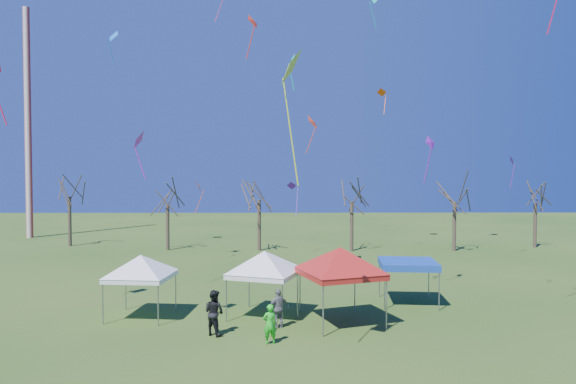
# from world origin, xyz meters

# --- Properties ---
(ground) EXTENTS (140.00, 140.00, 0.00)m
(ground) POSITION_xyz_m (0.00, 0.00, 0.00)
(ground) COLOR #294D19
(ground) RESTS_ON ground
(radio_mast) EXTENTS (0.70, 0.70, 25.00)m
(radio_mast) POSITION_xyz_m (-28.00, 34.00, 12.50)
(radio_mast) COLOR silver
(radio_mast) RESTS_ON ground
(tree_0) EXTENTS (3.83, 3.83, 8.44)m
(tree_0) POSITION_xyz_m (-20.85, 27.38, 6.49)
(tree_0) COLOR #3D2D21
(tree_0) RESTS_ON ground
(tree_1) EXTENTS (3.42, 3.42, 7.54)m
(tree_1) POSITION_xyz_m (-10.77, 24.65, 5.79)
(tree_1) COLOR #3D2D21
(tree_1) RESTS_ON ground
(tree_2) EXTENTS (3.71, 3.71, 8.18)m
(tree_2) POSITION_xyz_m (-2.37, 24.38, 6.29)
(tree_2) COLOR #3D2D21
(tree_2) RESTS_ON ground
(tree_3) EXTENTS (3.59, 3.59, 7.91)m
(tree_3) POSITION_xyz_m (6.03, 24.04, 6.08)
(tree_3) COLOR #3D2D21
(tree_3) RESTS_ON ground
(tree_4) EXTENTS (3.58, 3.58, 7.89)m
(tree_4) POSITION_xyz_m (15.36, 24.00, 6.06)
(tree_4) COLOR #3D2D21
(tree_4) RESTS_ON ground
(tree_5) EXTENTS (3.39, 3.39, 7.46)m
(tree_5) POSITION_xyz_m (23.72, 26.07, 5.73)
(tree_5) COLOR #3D2D21
(tree_5) RESTS_ON ground
(tent_white_west) EXTENTS (3.97, 3.97, 3.52)m
(tent_white_west) POSITION_xyz_m (-7.05, 2.53, 2.84)
(tent_white_west) COLOR gray
(tent_white_west) RESTS_ON ground
(tent_white_mid) EXTENTS (4.00, 4.00, 3.72)m
(tent_white_mid) POSITION_xyz_m (-1.05, 2.64, 3.00)
(tent_white_mid) COLOR gray
(tent_white_mid) RESTS_ON ground
(tent_red) EXTENTS (4.41, 4.41, 4.12)m
(tent_red) POSITION_xyz_m (2.52, 1.43, 3.33)
(tent_red) COLOR gray
(tent_red) RESTS_ON ground
(tent_blue) EXTENTS (3.19, 3.19, 2.31)m
(tent_blue) POSITION_xyz_m (6.55, 5.08, 2.13)
(tent_blue) COLOR gray
(tent_blue) RESTS_ON ground
(person_green) EXTENTS (0.69, 0.56, 1.64)m
(person_green) POSITION_xyz_m (-0.68, -1.41, 0.82)
(person_green) COLOR green
(person_green) RESTS_ON ground
(person_grey) EXTENTS (1.13, 0.91, 1.79)m
(person_grey) POSITION_xyz_m (-0.35, 0.75, 0.89)
(person_grey) COLOR slate
(person_grey) RESTS_ON ground
(person_dark) EXTENTS (1.21, 1.15, 1.96)m
(person_dark) POSITION_xyz_m (-3.12, -0.24, 0.98)
(person_dark) COLOR black
(person_dark) RESTS_ON ground
(kite_2) EXTENTS (1.53, 1.45, 3.19)m
(kite_2) POSITION_xyz_m (-15.13, 23.42, 19.12)
(kite_2) COLOR blue
(kite_2) RESTS_ON ground
(kite_12) EXTENTS (0.51, 0.93, 2.76)m
(kite_12) POSITION_xyz_m (18.79, 20.10, 8.03)
(kite_12) COLOR #6817A4
(kite_12) RESTS_ON ground
(kite_22) EXTENTS (1.05, 0.95, 3.02)m
(kite_22) POSITION_xyz_m (0.59, 21.82, 5.90)
(kite_22) COLOR #6019B5
(kite_22) RESTS_ON ground
(kite_5) EXTENTS (0.89, 1.48, 4.63)m
(kite_5) POSITION_xyz_m (0.11, -5.14, 10.50)
(kite_5) COLOR #C4DC17
(kite_5) RESTS_ON ground
(kite_11) EXTENTS (1.29, 1.54, 2.85)m
(kite_11) POSITION_xyz_m (1.97, 14.53, 10.69)
(kite_11) COLOR red
(kite_11) RESTS_ON ground
(kite_17) EXTENTS (0.96, 0.89, 2.82)m
(kite_17) POSITION_xyz_m (8.46, 7.71, 8.75)
(kite_17) COLOR purple
(kite_17) RESTS_ON ground
(kite_24) EXTENTS (1.03, 1.21, 2.71)m
(kite_24) POSITION_xyz_m (-1.90, 7.99, 15.84)
(kite_24) COLOR red
(kite_24) RESTS_ON ground
(kite_1) EXTENTS (0.54, 0.95, 2.13)m
(kite_1) POSITION_xyz_m (-6.38, -0.05, 8.41)
(kite_1) COLOR purple
(kite_1) RESTS_ON ground
(kite_19) EXTENTS (1.04, 0.92, 2.28)m
(kite_19) POSITION_xyz_m (8.26, 21.78, 13.91)
(kite_19) COLOR #F74C0D
(kite_19) RESTS_ON ground
(kite_18) EXTENTS (0.50, 0.88, 2.16)m
(kite_18) POSITION_xyz_m (0.35, 7.58, 13.52)
(kite_18) COLOR #0CB88F
(kite_18) RESTS_ON ground
(kite_13) EXTENTS (0.84, 1.14, 2.68)m
(kite_13) POSITION_xyz_m (-6.84, 18.35, 5.96)
(kite_13) COLOR #FF400D
(kite_13) RESTS_ON ground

